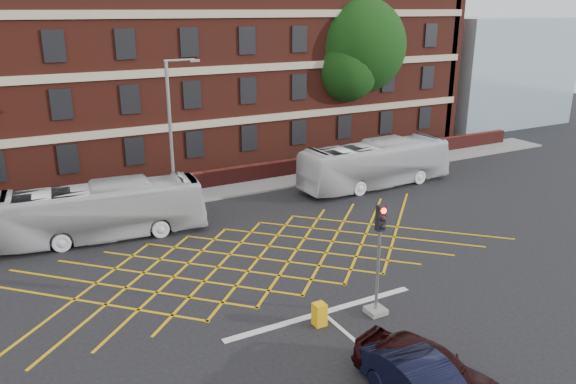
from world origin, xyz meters
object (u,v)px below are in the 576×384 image
car_maroon (426,368)px  street_lamp (174,167)px  bus_left (101,211)px  traffic_light_near (378,270)px  deciduous_tree (357,53)px  bus_right (376,164)px  utility_cabinet (319,314)px

car_maroon → street_lamp: street_lamp is taller
bus_left → traffic_light_near: bearing=-142.2°
bus_left → car_maroon: size_ratio=2.26×
deciduous_tree → traffic_light_near: deciduous_tree is taller
deciduous_tree → bus_right: bearing=-117.0°
bus_right → car_maroon: 20.27m
street_lamp → bus_right: bearing=-2.3°
car_maroon → utility_cabinet: car_maroon is taller
bus_right → utility_cabinet: 17.21m
bus_left → street_lamp: bearing=-69.9°
deciduous_tree → utility_cabinet: bearing=-127.5°
car_maroon → deciduous_tree: size_ratio=0.38×
utility_cabinet → bus_right: bearing=46.5°
bus_right → street_lamp: 12.99m
bus_right → deciduous_tree: bearing=-28.2°
car_maroon → deciduous_tree: bearing=39.4°
bus_left → traffic_light_near: size_ratio=2.35×
bus_right → traffic_light_near: size_ratio=2.45×
bus_left → traffic_light_near: 14.40m
car_maroon → traffic_light_near: bearing=52.0°
car_maroon → street_lamp: bearing=76.6°
bus_left → bus_right: bearing=-81.9°
car_maroon → traffic_light_near: (1.40, 4.26, 1.01)m
traffic_light_near → utility_cabinet: traffic_light_near is taller
utility_cabinet → bus_left: bearing=113.3°
bus_right → traffic_light_near: traffic_light_near is taller
bus_right → deciduous_tree: deciduous_tree is taller
bus_left → car_maroon: bearing=-153.4°
bus_left → bus_right: 17.00m
deciduous_tree → utility_cabinet: 27.53m
deciduous_tree → street_lamp: 19.67m
deciduous_tree → street_lamp: deciduous_tree is taller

